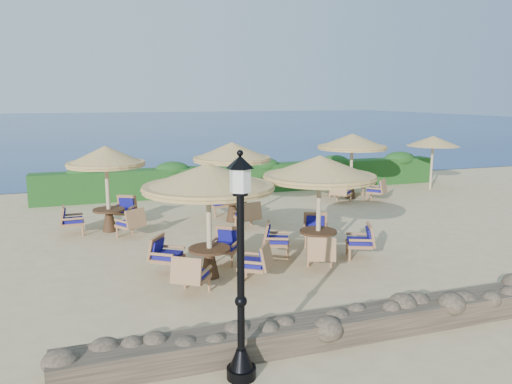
% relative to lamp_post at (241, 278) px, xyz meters
% --- Properties ---
extents(ground, '(120.00, 120.00, 0.00)m').
position_rel_lamp_post_xyz_m(ground, '(4.80, 6.80, -1.55)').
color(ground, '#D1B784').
rests_on(ground, ground).
extents(sea, '(160.00, 160.00, 0.00)m').
position_rel_lamp_post_xyz_m(sea, '(4.80, 76.80, -1.55)').
color(sea, navy).
rests_on(sea, ground).
extents(hedge, '(18.00, 0.90, 1.20)m').
position_rel_lamp_post_xyz_m(hedge, '(4.80, 14.00, -0.95)').
color(hedge, '#154215').
rests_on(hedge, ground).
extents(stone_wall, '(15.00, 0.65, 0.44)m').
position_rel_lamp_post_xyz_m(stone_wall, '(4.80, 0.60, -1.33)').
color(stone_wall, brown).
rests_on(stone_wall, ground).
extents(lamp_post, '(0.44, 0.44, 3.31)m').
position_rel_lamp_post_xyz_m(lamp_post, '(0.00, 0.00, 0.00)').
color(lamp_post, black).
rests_on(lamp_post, ground).
extents(extra_parasol, '(2.30, 2.30, 2.41)m').
position_rel_lamp_post_xyz_m(extra_parasol, '(12.60, 12.00, 0.62)').
color(extra_parasol, '#CBB88F').
rests_on(extra_parasol, ground).
extents(cafe_set_0, '(2.99, 2.99, 2.65)m').
position_rel_lamp_post_xyz_m(cafe_set_0, '(0.54, 4.24, 0.32)').
color(cafe_set_0, '#CBB88F').
rests_on(cafe_set_0, ground).
extents(cafe_set_1, '(2.88, 2.88, 2.65)m').
position_rel_lamp_post_xyz_m(cafe_set_1, '(3.55, 4.80, 0.29)').
color(cafe_set_1, '#CBB88F').
rests_on(cafe_set_1, ground).
extents(cafe_set_2, '(2.59, 2.77, 2.65)m').
position_rel_lamp_post_xyz_m(cafe_set_2, '(-1.46, 9.17, 0.24)').
color(cafe_set_2, '#CBB88F').
rests_on(cafe_set_2, ground).
extents(cafe_set_3, '(2.57, 2.88, 2.65)m').
position_rel_lamp_post_xyz_m(cafe_set_3, '(2.50, 9.15, 0.41)').
color(cafe_set_3, '#CBB88F').
rests_on(cafe_set_3, ground).
extents(cafe_set_4, '(2.81, 2.81, 2.65)m').
position_rel_lamp_post_xyz_m(cafe_set_4, '(8.17, 11.34, 0.27)').
color(cafe_set_4, '#CBB88F').
rests_on(cafe_set_4, ground).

